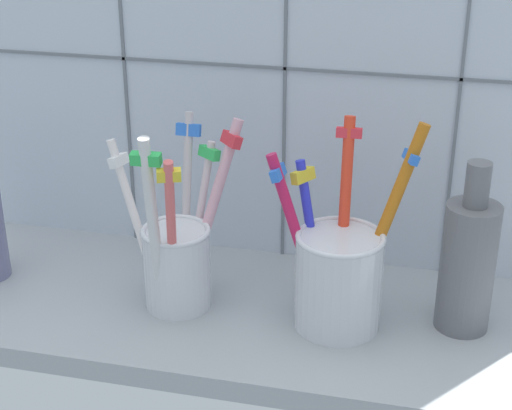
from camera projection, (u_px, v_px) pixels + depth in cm
name	position (u px, v px, depth cm)	size (l,w,h in cm)	color
counter_slab	(258.00, 318.00, 74.41)	(64.00, 22.00, 2.00)	#9EA3A8
tile_wall_back	(287.00, 56.00, 76.03)	(64.00, 2.20, 45.00)	silver
toothbrush_cup_left	(177.00, 254.00, 72.68)	(11.74, 10.60, 17.79)	silver
toothbrush_cup_right	(339.00, 273.00, 69.74)	(13.34, 8.31, 18.36)	silver
ceramic_vase	(468.00, 263.00, 68.89)	(4.67, 4.67, 15.43)	slate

